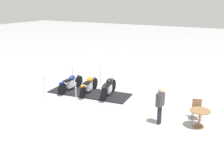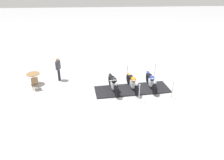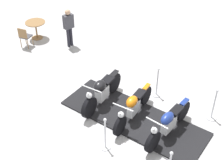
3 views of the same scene
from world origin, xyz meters
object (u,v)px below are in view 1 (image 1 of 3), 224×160
(stanchion_left_rear, at_px, (45,91))
(motorcycle_navy, at_px, (71,82))
(stanchion_right_rear, at_px, (73,77))
(cafe_table, at_px, (200,114))
(cafe_chair_near_table, at_px, (197,108))
(bystander_person, at_px, (160,103))
(motorcycle_black, at_px, (109,87))
(stanchion_left_mid, at_px, (76,96))
(motorcycle_copper, at_px, (89,85))
(stanchion_right_mid, at_px, (100,80))

(stanchion_left_rear, bearing_deg, motorcycle_navy, 158.23)
(stanchion_right_rear, height_order, cafe_table, stanchion_right_rear)
(cafe_chair_near_table, height_order, bystander_person, bystander_person)
(motorcycle_black, xyz_separation_m, motorcycle_navy, (0.23, -2.35, -0.04))
(stanchion_left_mid, xyz_separation_m, cafe_table, (-0.18, 6.07, 0.23))
(stanchion_left_rear, bearing_deg, stanchion_right_rear, -174.41)
(stanchion_left_mid, bearing_deg, motorcycle_copper, -174.31)
(cafe_table, height_order, cafe_chair_near_table, cafe_chair_near_table)
(motorcycle_black, xyz_separation_m, cafe_table, (1.39, 5.04, 0.03))
(cafe_table, relative_size, cafe_chair_near_table, 0.94)
(stanchion_left_rear, relative_size, stanchion_left_mid, 1.02)
(motorcycle_copper, bearing_deg, stanchion_left_mid, 176.35)
(stanchion_left_rear, bearing_deg, bystander_person, 88.93)
(stanchion_right_mid, xyz_separation_m, cafe_table, (2.67, 6.35, 0.20))
(stanchion_right_mid, relative_size, cafe_table, 1.31)
(stanchion_right_rear, xyz_separation_m, cafe_table, (2.48, 8.28, 0.24))
(stanchion_left_rear, xyz_separation_m, stanchion_right_rear, (-2.85, -0.28, -0.02))
(cafe_table, xyz_separation_m, cafe_chair_near_table, (-0.77, -0.27, -0.05))
(stanchion_right_mid, height_order, cafe_table, stanchion_right_mid)
(motorcycle_copper, distance_m, cafe_table, 6.34)
(motorcycle_black, height_order, motorcycle_copper, motorcycle_black)
(stanchion_right_rear, relative_size, bystander_person, 0.68)
(motorcycle_black, distance_m, stanchion_left_mid, 1.89)
(motorcycle_copper, xyz_separation_m, stanchion_right_rear, (-1.20, -2.06, -0.18))
(stanchion_right_rear, relative_size, cafe_table, 1.31)
(motorcycle_copper, xyz_separation_m, stanchion_left_mid, (1.46, 0.15, -0.17))
(motorcycle_navy, distance_m, bystander_person, 6.09)
(stanchion_right_rear, bearing_deg, stanchion_right_mid, 95.59)
(stanchion_left_rear, distance_m, stanchion_left_mid, 1.94)
(stanchion_right_rear, relative_size, cafe_chair_near_table, 1.23)
(motorcycle_copper, height_order, bystander_person, bystander_person)
(stanchion_left_rear, distance_m, bystander_person, 6.49)
(stanchion_left_rear, height_order, bystander_person, bystander_person)
(stanchion_left_mid, bearing_deg, stanchion_left_rear, -84.41)
(motorcycle_black, relative_size, cafe_chair_near_table, 2.40)
(motorcycle_copper, height_order, motorcycle_navy, motorcycle_navy)
(motorcycle_navy, distance_m, cafe_table, 7.48)
(stanchion_right_mid, xyz_separation_m, stanchion_right_rear, (0.19, -1.93, -0.04))
(motorcycle_black, relative_size, stanchion_left_rear, 1.93)
(stanchion_right_mid, distance_m, cafe_table, 6.89)
(cafe_chair_near_table, bearing_deg, cafe_table, 0.00)
(stanchion_left_mid, height_order, cafe_table, stanchion_left_mid)
(stanchion_left_rear, height_order, cafe_table, stanchion_left_rear)
(stanchion_left_mid, height_order, stanchion_right_mid, stanchion_right_mid)
(motorcycle_copper, distance_m, stanchion_left_mid, 1.48)
(stanchion_left_rear, height_order, cafe_chair_near_table, stanchion_left_rear)
(stanchion_left_mid, relative_size, stanchion_right_mid, 0.99)
(cafe_chair_near_table, distance_m, bystander_person, 1.85)
(motorcycle_navy, xyz_separation_m, cafe_chair_near_table, (0.39, 7.12, 0.01))
(cafe_chair_near_table, relative_size, bystander_person, 0.55)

